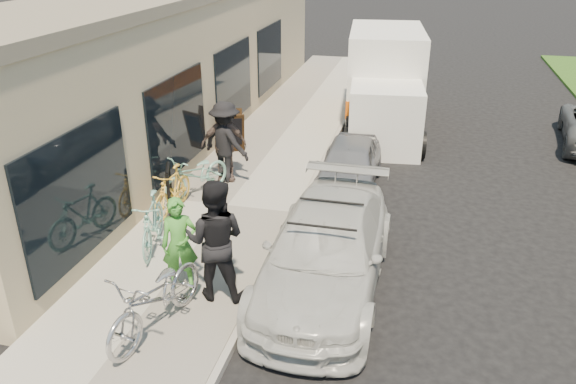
{
  "coord_description": "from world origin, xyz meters",
  "views": [
    {
      "loc": [
        1.9,
        -7.43,
        5.52
      ],
      "look_at": [
        -0.41,
        2.07,
        1.05
      ],
      "focal_mm": 35.0,
      "sensor_mm": 36.0,
      "label": 1
    }
  ],
  "objects_px": {
    "sedan_white": "(326,250)",
    "cruiser_bike_a": "(152,223)",
    "bike_rack": "(169,184)",
    "man_standing": "(215,240)",
    "sedan_silver": "(349,166)",
    "tandem_bike": "(157,298)",
    "sandwich_board": "(232,131)",
    "bystander_a": "(226,142)",
    "cruiser_bike_c": "(172,190)",
    "woman_rider": "(180,244)",
    "cruiser_bike_b": "(196,175)",
    "moving_truck": "(384,85)",
    "bystander_b": "(224,145)"
  },
  "relations": [
    {
      "from": "tandem_bike",
      "to": "cruiser_bike_b",
      "type": "bearing_deg",
      "value": 117.16
    },
    {
      "from": "woman_rider",
      "to": "cruiser_bike_c",
      "type": "relative_size",
      "value": 1.01
    },
    {
      "from": "man_standing",
      "to": "bystander_b",
      "type": "xyz_separation_m",
      "value": [
        -1.49,
        4.55,
        -0.12
      ]
    },
    {
      "from": "moving_truck",
      "to": "cruiser_bike_b",
      "type": "distance_m",
      "value": 7.59
    },
    {
      "from": "sedan_silver",
      "to": "cruiser_bike_c",
      "type": "bearing_deg",
      "value": -146.23
    },
    {
      "from": "sedan_silver",
      "to": "bystander_a",
      "type": "height_order",
      "value": "bystander_a"
    },
    {
      "from": "bike_rack",
      "to": "cruiser_bike_c",
      "type": "height_order",
      "value": "bike_rack"
    },
    {
      "from": "tandem_bike",
      "to": "man_standing",
      "type": "relative_size",
      "value": 1.05
    },
    {
      "from": "tandem_bike",
      "to": "woman_rider",
      "type": "height_order",
      "value": "woman_rider"
    },
    {
      "from": "bystander_a",
      "to": "moving_truck",
      "type": "bearing_deg",
      "value": -97.94
    },
    {
      "from": "cruiser_bike_a",
      "to": "cruiser_bike_b",
      "type": "height_order",
      "value": "cruiser_bike_a"
    },
    {
      "from": "man_standing",
      "to": "sandwich_board",
      "type": "bearing_deg",
      "value": -78.14
    },
    {
      "from": "sedan_white",
      "to": "cruiser_bike_a",
      "type": "height_order",
      "value": "sedan_white"
    },
    {
      "from": "sedan_silver",
      "to": "woman_rider",
      "type": "relative_size",
      "value": 2.16
    },
    {
      "from": "bystander_a",
      "to": "bystander_b",
      "type": "height_order",
      "value": "bystander_a"
    },
    {
      "from": "cruiser_bike_a",
      "to": "moving_truck",
      "type": "bearing_deg",
      "value": 54.62
    },
    {
      "from": "man_standing",
      "to": "tandem_bike",
      "type": "bearing_deg",
      "value": 57.94
    },
    {
      "from": "moving_truck",
      "to": "sedan_silver",
      "type": "bearing_deg",
      "value": -99.71
    },
    {
      "from": "bystander_a",
      "to": "cruiser_bike_b",
      "type": "bearing_deg",
      "value": 91.45
    },
    {
      "from": "sandwich_board",
      "to": "cruiser_bike_a",
      "type": "height_order",
      "value": "sandwich_board"
    },
    {
      "from": "man_standing",
      "to": "bike_rack",
      "type": "bearing_deg",
      "value": -57.79
    },
    {
      "from": "sedan_silver",
      "to": "sedan_white",
      "type": "bearing_deg",
      "value": -88.15
    },
    {
      "from": "sedan_silver",
      "to": "man_standing",
      "type": "height_order",
      "value": "man_standing"
    },
    {
      "from": "woman_rider",
      "to": "man_standing",
      "type": "distance_m",
      "value": 0.7
    },
    {
      "from": "bystander_a",
      "to": "bystander_b",
      "type": "distance_m",
      "value": 0.08
    },
    {
      "from": "tandem_bike",
      "to": "bystander_a",
      "type": "relative_size",
      "value": 1.1
    },
    {
      "from": "sedan_silver",
      "to": "bystander_b",
      "type": "xyz_separation_m",
      "value": [
        -2.91,
        -0.49,
        0.45
      ]
    },
    {
      "from": "sandwich_board",
      "to": "woman_rider",
      "type": "bearing_deg",
      "value": -101.85
    },
    {
      "from": "sedan_silver",
      "to": "bystander_a",
      "type": "distance_m",
      "value": 2.95
    },
    {
      "from": "cruiser_bike_b",
      "to": "bystander_a",
      "type": "bearing_deg",
      "value": 94.99
    },
    {
      "from": "moving_truck",
      "to": "bystander_b",
      "type": "bearing_deg",
      "value": -125.76
    },
    {
      "from": "bike_rack",
      "to": "sedan_white",
      "type": "height_order",
      "value": "sedan_white"
    },
    {
      "from": "tandem_bike",
      "to": "man_standing",
      "type": "distance_m",
      "value": 1.28
    },
    {
      "from": "man_standing",
      "to": "bystander_b",
      "type": "relative_size",
      "value": 1.13
    },
    {
      "from": "bystander_b",
      "to": "bystander_a",
      "type": "bearing_deg",
      "value": -15.85
    },
    {
      "from": "bike_rack",
      "to": "woman_rider",
      "type": "distance_m",
      "value": 3.02
    },
    {
      "from": "woman_rider",
      "to": "bike_rack",
      "type": "bearing_deg",
      "value": 96.72
    },
    {
      "from": "tandem_bike",
      "to": "sedan_silver",
      "type": "bearing_deg",
      "value": 84.01
    },
    {
      "from": "tandem_bike",
      "to": "man_standing",
      "type": "xyz_separation_m",
      "value": [
        0.54,
        1.06,
        0.46
      ]
    },
    {
      "from": "cruiser_bike_a",
      "to": "cruiser_bike_c",
      "type": "relative_size",
      "value": 1.07
    },
    {
      "from": "sandwich_board",
      "to": "tandem_bike",
      "type": "distance_m",
      "value": 7.68
    },
    {
      "from": "woman_rider",
      "to": "bystander_b",
      "type": "distance_m",
      "value": 4.54
    },
    {
      "from": "moving_truck",
      "to": "cruiser_bike_c",
      "type": "distance_m",
      "value": 8.45
    },
    {
      "from": "sandwich_board",
      "to": "sedan_white",
      "type": "distance_m",
      "value": 6.66
    },
    {
      "from": "cruiser_bike_c",
      "to": "bystander_b",
      "type": "relative_size",
      "value": 0.9
    },
    {
      "from": "moving_truck",
      "to": "cruiser_bike_b",
      "type": "xyz_separation_m",
      "value": [
        -3.58,
        -6.66,
        -0.65
      ]
    },
    {
      "from": "sedan_silver",
      "to": "woman_rider",
      "type": "bearing_deg",
      "value": -113.65
    },
    {
      "from": "bike_rack",
      "to": "man_standing",
      "type": "distance_m",
      "value": 3.47
    },
    {
      "from": "woman_rider",
      "to": "cruiser_bike_a",
      "type": "height_order",
      "value": "woman_rider"
    },
    {
      "from": "sandwich_board",
      "to": "bystander_a",
      "type": "height_order",
      "value": "bystander_a"
    }
  ]
}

